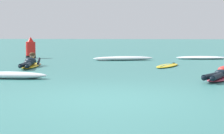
# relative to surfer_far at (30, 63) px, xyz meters

# --- Properties ---
(ground_plane) EXTENTS (120.00, 120.00, 0.00)m
(ground_plane) POSITION_rel_surfer_far_xyz_m (3.48, 3.72, -0.14)
(ground_plane) COLOR #387A75
(surfer_far) EXTENTS (0.86, 2.60, 0.54)m
(surfer_far) POSITION_rel_surfer_far_xyz_m (0.00, 0.00, 0.00)
(surfer_far) COLOR yellow
(surfer_far) RESTS_ON ground
(drifting_surfboard) EXTENTS (1.15, 2.03, 0.16)m
(drifting_surfboard) POSITION_rel_surfer_far_xyz_m (4.84, 0.71, -0.10)
(drifting_surfboard) COLOR yellow
(drifting_surfboard) RESTS_ON ground
(whitewater_front) EXTENTS (2.72, 1.28, 0.18)m
(whitewater_front) POSITION_rel_surfer_far_xyz_m (3.03, 3.67, -0.05)
(whitewater_front) COLOR white
(whitewater_front) RESTS_ON ground
(whitewater_mid_right) EXTENTS (2.35, 0.98, 0.14)m
(whitewater_mid_right) POSITION_rel_surfer_far_xyz_m (6.54, 4.90, -0.07)
(whitewater_mid_right) COLOR white
(whitewater_mid_right) RESTS_ON ground
(whitewater_back) EXTENTS (2.00, 0.54, 0.18)m
(whitewater_back) POSITION_rel_surfer_far_xyz_m (0.57, -3.45, -0.05)
(whitewater_back) COLOR white
(whitewater_back) RESTS_ON ground
(channel_marker_buoy) EXTENTS (0.48, 0.48, 1.01)m
(channel_marker_buoy) POSITION_rel_surfer_far_xyz_m (-1.51, 4.83, 0.26)
(channel_marker_buoy) COLOR red
(channel_marker_buoy) RESTS_ON ground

